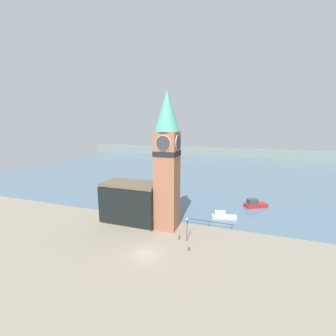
{
  "coord_description": "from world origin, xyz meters",
  "views": [
    {
      "loc": [
        13.08,
        -27.48,
        18.78
      ],
      "look_at": [
        1.07,
        7.1,
        11.81
      ],
      "focal_mm": 24.0,
      "sensor_mm": 36.0,
      "label": 1
    }
  ],
  "objects_px": {
    "mooring_bollard_far": "(179,237)",
    "lamp_post": "(187,225)",
    "boat_near": "(223,216)",
    "boat_far": "(255,204)",
    "pier_building": "(131,203)",
    "mooring_bollard_near": "(189,248)",
    "clock_tower": "(167,158)"
  },
  "relations": [
    {
      "from": "mooring_bollard_far",
      "to": "lamp_post",
      "type": "distance_m",
      "value": 2.72
    },
    {
      "from": "boat_near",
      "to": "mooring_bollard_far",
      "type": "xyz_separation_m",
      "value": [
        -6.08,
        -11.11,
        -0.12
      ]
    },
    {
      "from": "boat_far",
      "to": "mooring_bollard_far",
      "type": "xyz_separation_m",
      "value": [
        -12.42,
        -20.34,
        -0.25
      ]
    },
    {
      "from": "pier_building",
      "to": "boat_near",
      "type": "height_order",
      "value": "pier_building"
    },
    {
      "from": "lamp_post",
      "to": "boat_far",
      "type": "bearing_deg",
      "value": 61.6
    },
    {
      "from": "mooring_bollard_far",
      "to": "mooring_bollard_near",
      "type": "bearing_deg",
      "value": -50.19
    },
    {
      "from": "boat_near",
      "to": "lamp_post",
      "type": "bearing_deg",
      "value": -125.68
    },
    {
      "from": "lamp_post",
      "to": "mooring_bollard_near",
      "type": "bearing_deg",
      "value": -69.23
    },
    {
      "from": "boat_far",
      "to": "mooring_bollard_near",
      "type": "xyz_separation_m",
      "value": [
        -10.04,
        -23.2,
        -0.35
      ]
    },
    {
      "from": "boat_far",
      "to": "pier_building",
      "type": "bearing_deg",
      "value": -174.36
    },
    {
      "from": "boat_far",
      "to": "mooring_bollard_near",
      "type": "distance_m",
      "value": 25.28
    },
    {
      "from": "pier_building",
      "to": "boat_near",
      "type": "relative_size",
      "value": 2.14
    },
    {
      "from": "clock_tower",
      "to": "pier_building",
      "type": "xyz_separation_m",
      "value": [
        -7.43,
        -0.02,
        -9.07
      ]
    },
    {
      "from": "boat_near",
      "to": "clock_tower",
      "type": "bearing_deg",
      "value": -154.12
    },
    {
      "from": "boat_far",
      "to": "mooring_bollard_far",
      "type": "height_order",
      "value": "boat_far"
    },
    {
      "from": "boat_far",
      "to": "lamp_post",
      "type": "height_order",
      "value": "lamp_post"
    },
    {
      "from": "boat_far",
      "to": "mooring_bollard_far",
      "type": "distance_m",
      "value": 23.84
    },
    {
      "from": "boat_far",
      "to": "mooring_bollard_near",
      "type": "relative_size",
      "value": 8.28
    },
    {
      "from": "pier_building",
      "to": "lamp_post",
      "type": "bearing_deg",
      "value": -16.66
    },
    {
      "from": "clock_tower",
      "to": "boat_far",
      "type": "distance_m",
      "value": 26.19
    },
    {
      "from": "boat_near",
      "to": "mooring_bollard_far",
      "type": "bearing_deg",
      "value": -131.57
    },
    {
      "from": "boat_far",
      "to": "mooring_bollard_far",
      "type": "bearing_deg",
      "value": -151.72
    },
    {
      "from": "boat_far",
      "to": "clock_tower",
      "type": "bearing_deg",
      "value": -163.51
    },
    {
      "from": "pier_building",
      "to": "mooring_bollard_far",
      "type": "xyz_separation_m",
      "value": [
        10.81,
        -3.5,
        -3.58
      ]
    },
    {
      "from": "mooring_bollard_far",
      "to": "boat_near",
      "type": "bearing_deg",
      "value": 61.31
    },
    {
      "from": "lamp_post",
      "to": "clock_tower",
      "type": "bearing_deg",
      "value": 142.23
    },
    {
      "from": "pier_building",
      "to": "lamp_post",
      "type": "relative_size",
      "value": 2.73
    },
    {
      "from": "mooring_bollard_near",
      "to": "mooring_bollard_far",
      "type": "height_order",
      "value": "mooring_bollard_far"
    },
    {
      "from": "lamp_post",
      "to": "boat_near",
      "type": "bearing_deg",
      "value": 67.19
    },
    {
      "from": "mooring_bollard_near",
      "to": "mooring_bollard_far",
      "type": "distance_m",
      "value": 3.72
    },
    {
      "from": "clock_tower",
      "to": "boat_far",
      "type": "height_order",
      "value": "clock_tower"
    },
    {
      "from": "clock_tower",
      "to": "lamp_post",
      "type": "xyz_separation_m",
      "value": [
        4.72,
        -3.66,
        -10.29
      ]
    }
  ]
}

